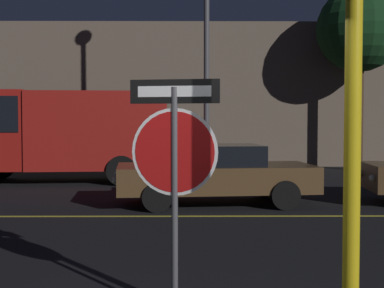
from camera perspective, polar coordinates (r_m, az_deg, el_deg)
road_center_stripe at (r=10.22m, az=-1.56°, el=-7.70°), size 34.98×0.12×0.01m
stop_sign at (r=4.89m, az=-1.87°, el=-0.84°), size 0.82×0.18×2.19m
yellow_pole_right at (r=3.80m, az=16.70°, el=-2.64°), size 0.11×0.11×2.96m
passing_car_2 at (r=11.59m, az=2.62°, el=-3.18°), size 4.43×2.27×1.29m
delivery_truck at (r=16.30m, az=-14.89°, el=1.55°), size 6.53×2.84×2.67m
tree_0 at (r=20.55m, az=17.48°, el=11.54°), size 3.10×3.10×6.67m
building_backdrop at (r=23.53m, az=-6.50°, el=4.99°), size 22.26×4.96×5.67m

